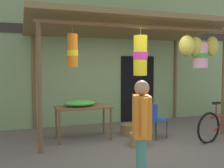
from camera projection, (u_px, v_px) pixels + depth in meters
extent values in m
plane|color=#60564C|center=(136.00, 144.00, 5.76)|extent=(30.00, 30.00, 0.00)
cube|color=#7A9360|center=(103.00, 50.00, 7.81)|extent=(9.76, 0.25, 4.34)
cube|color=#2D2823|center=(105.00, 32.00, 7.63)|extent=(8.78, 0.04, 0.24)
cube|color=black|center=(137.00, 89.00, 8.11)|extent=(1.10, 0.03, 2.00)
cylinder|color=brown|center=(39.00, 88.00, 5.05)|extent=(0.09, 0.09, 2.55)
cylinder|color=brown|center=(224.00, 83.00, 6.52)|extent=(0.09, 0.09, 2.55)
cylinder|color=brown|center=(34.00, 82.00, 7.06)|extent=(0.09, 0.09, 2.55)
cylinder|color=brown|center=(175.00, 79.00, 8.53)|extent=(0.09, 0.09, 2.55)
cylinder|color=brown|center=(144.00, 27.00, 5.69)|extent=(4.63, 0.10, 0.10)
cylinder|color=brown|center=(111.00, 32.00, 7.70)|extent=(4.63, 0.10, 0.10)
cube|color=olive|center=(125.00, 28.00, 6.69)|extent=(4.93, 2.64, 0.37)
cylinder|color=brown|center=(72.00, 30.00, 5.27)|extent=(0.01, 0.01, 0.16)
cylinder|color=orange|center=(72.00, 50.00, 5.30)|extent=(0.21, 0.21, 0.66)
cylinder|color=yellow|center=(73.00, 53.00, 5.30)|extent=(0.22, 0.22, 0.12)
cylinder|color=brown|center=(140.00, 32.00, 5.63)|extent=(0.01, 0.01, 0.15)
cylinder|color=yellow|center=(140.00, 56.00, 5.67)|extent=(0.29, 0.29, 0.86)
cylinder|color=#D13399|center=(140.00, 56.00, 5.67)|extent=(0.31, 0.31, 0.16)
cylinder|color=brown|center=(201.00, 38.00, 6.31)|extent=(0.01, 0.01, 0.25)
cylinder|color=pink|center=(200.00, 55.00, 6.34)|extent=(0.34, 0.34, 0.60)
cylinder|color=green|center=(200.00, 56.00, 6.34)|extent=(0.37, 0.37, 0.11)
cylinder|color=#4C3D23|center=(212.00, 35.00, 6.36)|extent=(0.02, 0.02, 0.08)
ellipsoid|color=gold|center=(212.00, 46.00, 6.38)|extent=(0.33, 0.28, 0.48)
cylinder|color=#4C3D23|center=(196.00, 34.00, 6.25)|extent=(0.02, 0.02, 0.11)
ellipsoid|color=gold|center=(195.00, 47.00, 6.27)|extent=(0.36, 0.31, 0.48)
cylinder|color=#4C3D23|center=(187.00, 33.00, 6.09)|extent=(0.02, 0.02, 0.09)
ellipsoid|color=gold|center=(187.00, 46.00, 6.11)|extent=(0.39, 0.33, 0.49)
cube|color=brown|center=(83.00, 107.00, 6.09)|extent=(1.28, 0.65, 0.04)
cylinder|color=brown|center=(59.00, 128.00, 5.66)|extent=(0.05, 0.05, 0.73)
cylinder|color=brown|center=(111.00, 124.00, 6.05)|extent=(0.05, 0.05, 0.73)
cylinder|color=brown|center=(56.00, 123.00, 6.17)|extent=(0.05, 0.05, 0.73)
cylinder|color=brown|center=(104.00, 119.00, 6.57)|extent=(0.05, 0.05, 0.73)
ellipsoid|color=green|center=(80.00, 103.00, 6.07)|extent=(0.73, 0.51, 0.14)
ellipsoid|color=yellow|center=(85.00, 103.00, 6.06)|extent=(0.33, 0.26, 0.10)
cube|color=#2347A8|center=(156.00, 120.00, 6.18)|extent=(0.51, 0.51, 0.04)
cube|color=#2347A8|center=(151.00, 112.00, 6.06)|extent=(0.16, 0.39, 0.40)
cylinder|color=#333338|center=(167.00, 129.00, 6.17)|extent=(0.03, 0.03, 0.44)
cylinder|color=#333338|center=(155.00, 126.00, 6.45)|extent=(0.03, 0.03, 0.44)
cylinder|color=#333338|center=(156.00, 131.00, 5.95)|extent=(0.03, 0.03, 0.44)
cylinder|color=#333338|center=(145.00, 128.00, 6.23)|extent=(0.03, 0.03, 0.44)
cylinder|color=olive|center=(139.00, 139.00, 5.60)|extent=(0.41, 0.41, 0.28)
cylinder|color=brown|center=(129.00, 130.00, 6.48)|extent=(0.42, 0.42, 0.26)
torus|color=black|center=(209.00, 128.00, 5.81)|extent=(0.71, 0.18, 0.71)
cylinder|color=maroon|center=(224.00, 116.00, 6.05)|extent=(0.88, 0.20, 0.04)
cylinder|color=maroon|center=(221.00, 124.00, 6.02)|extent=(0.49, 0.13, 0.31)
cylinder|color=maroon|center=(216.00, 110.00, 5.90)|extent=(0.03, 0.03, 0.30)
cube|color=black|center=(216.00, 103.00, 5.89)|extent=(0.21, 0.12, 0.05)
cylinder|color=#4C8E7A|center=(142.00, 165.00, 3.52)|extent=(0.13, 0.13, 0.74)
cylinder|color=#4C8E7A|center=(140.00, 160.00, 3.70)|extent=(0.13, 0.13, 0.74)
cube|color=orange|center=(142.00, 116.00, 3.57)|extent=(0.34, 0.45, 0.56)
cylinder|color=orange|center=(144.00, 118.00, 3.31)|extent=(0.08, 0.08, 0.50)
cylinder|color=orange|center=(139.00, 111.00, 3.82)|extent=(0.08, 0.08, 0.50)
sphere|color=tan|center=(142.00, 88.00, 3.54)|extent=(0.20, 0.20, 0.20)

